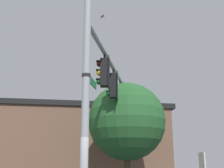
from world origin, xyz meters
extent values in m
cylinder|color=#ADB2B7|center=(0.00, 0.00, 3.35)|extent=(0.22, 0.22, 6.70)
cylinder|color=#ADB2B7|center=(3.31, -0.51, 5.90)|extent=(6.64, 1.19, 0.17)
cylinder|color=black|center=(2.45, -0.38, 5.73)|extent=(0.08, 0.08, 0.18)
cube|color=black|center=(2.45, -0.38, 5.11)|extent=(0.36, 0.30, 1.05)
sphere|color=#590F0F|center=(2.45, -0.19, 5.46)|extent=(0.22, 0.22, 0.22)
cube|color=black|center=(2.45, -0.17, 5.56)|extent=(0.24, 0.20, 0.03)
sphere|color=yellow|center=(2.45, -0.19, 5.11)|extent=(0.22, 0.22, 0.22)
cube|color=black|center=(2.45, -0.17, 5.21)|extent=(0.24, 0.20, 0.03)
sphere|color=#0F4C19|center=(2.45, -0.19, 4.76)|extent=(0.22, 0.22, 0.22)
cube|color=black|center=(2.45, -0.17, 4.86)|extent=(0.24, 0.20, 0.03)
cube|color=black|center=(2.45, -0.55, 5.11)|extent=(0.54, 0.03, 1.22)
cylinder|color=black|center=(4.27, -0.66, 5.73)|extent=(0.08, 0.08, 0.18)
cube|color=black|center=(4.27, -0.66, 5.11)|extent=(0.36, 0.30, 1.05)
sphere|color=#590F0F|center=(4.27, -0.47, 5.46)|extent=(0.22, 0.22, 0.22)
cube|color=black|center=(4.27, -0.45, 5.56)|extent=(0.24, 0.20, 0.03)
sphere|color=yellow|center=(4.27, -0.47, 5.11)|extent=(0.22, 0.22, 0.22)
cube|color=black|center=(4.27, -0.45, 5.21)|extent=(0.24, 0.20, 0.03)
sphere|color=#0F4C19|center=(4.27, -0.47, 4.76)|extent=(0.22, 0.22, 0.22)
cube|color=black|center=(4.27, -0.45, 4.86)|extent=(0.24, 0.20, 0.03)
cube|color=black|center=(4.27, -0.83, 5.11)|extent=(0.54, 0.03, 1.22)
cylinder|color=black|center=(6.09, -0.94, 5.73)|extent=(0.08, 0.08, 0.18)
cube|color=black|center=(6.09, -0.94, 5.11)|extent=(0.36, 0.30, 1.05)
sphere|color=#590F0F|center=(6.09, -0.75, 5.46)|extent=(0.22, 0.22, 0.22)
cube|color=black|center=(6.09, -0.73, 5.56)|extent=(0.24, 0.20, 0.03)
sphere|color=yellow|center=(6.09, -0.75, 5.11)|extent=(0.22, 0.22, 0.22)
cube|color=black|center=(6.09, -0.73, 5.21)|extent=(0.24, 0.20, 0.03)
sphere|color=#0F4C19|center=(6.09, -0.75, 4.76)|extent=(0.22, 0.22, 0.22)
cube|color=black|center=(6.09, -0.73, 4.86)|extent=(0.24, 0.20, 0.03)
cube|color=black|center=(6.09, -1.11, 5.11)|extent=(0.54, 0.03, 1.22)
cube|color=#147238|center=(0.66, -0.10, 4.25)|extent=(1.07, 0.19, 0.22)
cube|color=white|center=(0.66, -0.08, 4.25)|extent=(1.06, 0.17, 0.04)
cylinder|color=#262626|center=(0.00, 0.00, 4.25)|extent=(0.26, 0.26, 0.08)
ellipsoid|color=gray|center=(5.79, -0.06, 9.24)|extent=(0.18, 0.25, 0.07)
cube|color=gray|center=(5.77, -0.07, 9.25)|extent=(0.33, 0.20, 0.06)
cube|color=gray|center=(5.80, -0.05, 9.25)|extent=(0.33, 0.20, 0.06)
cube|color=brown|center=(10.99, 2.07, 2.54)|extent=(7.31, 11.98, 5.09)
cube|color=black|center=(13.90, 2.62, 2.80)|extent=(2.85, 10.08, 0.30)
cube|color=black|center=(10.99, 2.07, 5.24)|extent=(7.60, 12.46, 0.30)
sphere|color=#28602D|center=(6.22, -1.25, 3.89)|extent=(3.70, 3.70, 3.70)
cube|color=silver|center=(0.50, -3.22, 1.75)|extent=(0.60, 0.04, 0.76)
camera|label=1|loc=(-8.24, -1.01, 1.68)|focal=48.72mm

